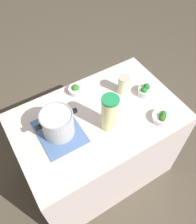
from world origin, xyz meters
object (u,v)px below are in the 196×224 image
mason_jar (123,85)px  broccoli_bowl_center (76,90)px  broccoli_bowl_front (146,90)px  broccoli_bowl_back (162,117)px  lemonade_pitcher (110,113)px  cooking_pot (58,123)px

mason_jar → broccoli_bowl_center: 0.36m
broccoli_bowl_front → broccoli_bowl_back: bearing=-102.7°
mason_jar → broccoli_bowl_center: size_ratio=1.30×
mason_jar → broccoli_bowl_front: (0.13, -0.11, -0.04)m
broccoli_bowl_front → broccoli_bowl_center: (-0.44, 0.29, -0.01)m
broccoli_bowl_center → broccoli_bowl_back: size_ratio=0.85×
mason_jar → broccoli_bowl_front: size_ratio=1.24×
lemonade_pitcher → broccoli_bowl_back: (0.34, -0.15, -0.11)m
cooking_pot → mason_jar: 0.59m
lemonade_pitcher → broccoli_bowl_back: lemonade_pitcher is taller
broccoli_bowl_center → cooking_pot: bearing=-135.6°
mason_jar → broccoli_bowl_center: (-0.31, 0.18, -0.04)m
broccoli_bowl_center → broccoli_bowl_back: bearing=-54.6°
lemonade_pitcher → mason_jar: (0.27, 0.21, -0.07)m
cooking_pot → broccoli_bowl_front: size_ratio=2.44×
broccoli_bowl_front → mason_jar: bearing=139.7°
cooking_pot → mason_jar: (0.58, 0.08, -0.03)m
lemonade_pitcher → broccoli_bowl_front: size_ratio=2.39×
cooking_pot → broccoli_bowl_center: (0.27, 0.26, -0.07)m
broccoli_bowl_front → broccoli_bowl_center: bearing=146.7°
mason_jar → lemonade_pitcher: bearing=-141.3°
mason_jar → cooking_pot: bearing=-171.8°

